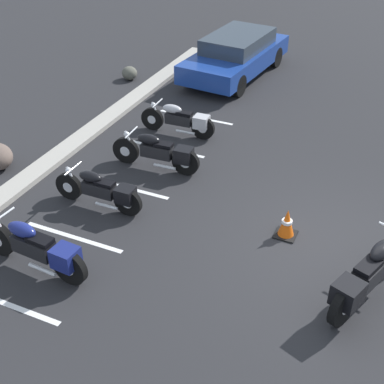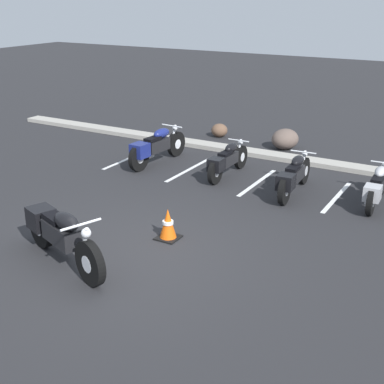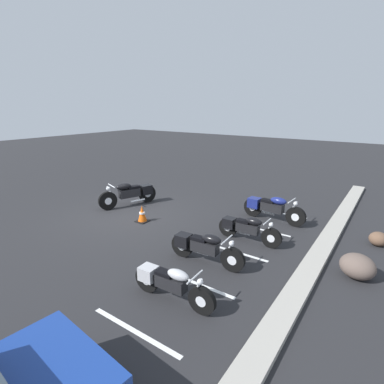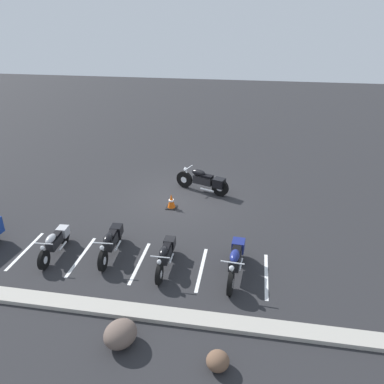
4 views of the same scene
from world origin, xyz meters
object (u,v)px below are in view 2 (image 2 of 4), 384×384
at_px(parked_bike_3, 377,187).
at_px(traffic_cone, 168,225).
at_px(parked_bike_2, 294,176).
at_px(parked_bike_0, 155,147).
at_px(landscape_rock_1, 219,130).
at_px(landscape_rock_2, 285,139).
at_px(parked_bike_1, 227,160).
at_px(motorcycle_black_featured, 60,233).

xyz_separation_m(parked_bike_3, traffic_cone, (-2.89, -3.54, -0.14)).
distance_m(parked_bike_2, traffic_cone, 3.47).
distance_m(parked_bike_0, parked_bike_2, 3.87).
relative_size(parked_bike_0, landscape_rock_1, 4.54).
bearing_deg(landscape_rock_2, parked_bike_1, -96.54).
relative_size(motorcycle_black_featured, traffic_cone, 4.01).
relative_size(parked_bike_0, landscape_rock_2, 2.81).
xyz_separation_m(motorcycle_black_featured, parked_bike_0, (-1.62, 5.23, -0.03)).
height_order(motorcycle_black_featured, landscape_rock_1, motorcycle_black_featured).
xyz_separation_m(parked_bike_0, traffic_cone, (2.67, -3.60, -0.20)).
distance_m(motorcycle_black_featured, traffic_cone, 1.95).
height_order(parked_bike_3, landscape_rock_2, parked_bike_3).
distance_m(parked_bike_0, traffic_cone, 4.49).
relative_size(parked_bike_1, parked_bike_2, 0.94).
xyz_separation_m(motorcycle_black_featured, parked_bike_2, (2.24, 4.88, -0.07)).
bearing_deg(parked_bike_2, landscape_rock_2, 20.35).
distance_m(motorcycle_black_featured, landscape_rock_1, 8.66).
relative_size(parked_bike_0, parked_bike_1, 1.15).
xyz_separation_m(motorcycle_black_featured, parked_bike_3, (3.95, 5.16, -0.10)).
height_order(landscape_rock_1, traffic_cone, traffic_cone).
xyz_separation_m(parked_bike_3, landscape_rock_2, (-3.18, 3.08, -0.12)).
bearing_deg(parked_bike_0, landscape_rock_1, 1.47).
bearing_deg(landscape_rock_1, landscape_rock_2, -7.19).
bearing_deg(parked_bike_2, landscape_rock_1, 42.24).
relative_size(parked_bike_2, landscape_rock_1, 4.19).
bearing_deg(parked_bike_3, traffic_cone, 138.37).
bearing_deg(parked_bike_1, traffic_cone, -170.17).
xyz_separation_m(parked_bike_1, traffic_cone, (0.63, -3.62, -0.14)).
xyz_separation_m(motorcycle_black_featured, landscape_rock_1, (-1.47, 8.53, -0.30)).
relative_size(motorcycle_black_featured, landscape_rock_2, 2.88).
bearing_deg(landscape_rock_1, parked_bike_2, -44.58).
height_order(parked_bike_1, parked_bike_2, parked_bike_2).
xyz_separation_m(parked_bike_0, parked_bike_1, (2.04, 0.02, -0.06)).
distance_m(parked_bike_3, landscape_rock_1, 6.38).
height_order(parked_bike_0, landscape_rock_2, parked_bike_0).
bearing_deg(landscape_rock_1, motorcycle_black_featured, -80.25).
height_order(motorcycle_black_featured, parked_bike_2, motorcycle_black_featured).
relative_size(parked_bike_3, landscape_rock_2, 2.44).
bearing_deg(parked_bike_1, motorcycle_black_featured, 175.26).
height_order(motorcycle_black_featured, traffic_cone, motorcycle_black_featured).
relative_size(parked_bike_0, parked_bike_2, 1.08).
relative_size(parked_bike_1, landscape_rock_1, 3.96).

